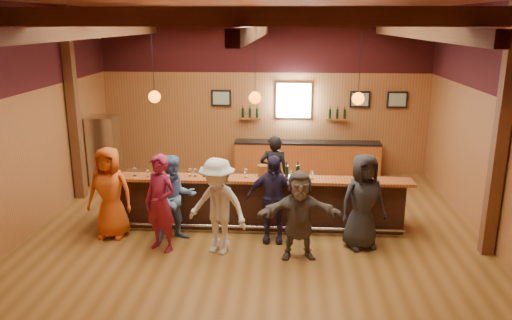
% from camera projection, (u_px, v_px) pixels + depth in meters
% --- Properties ---
extents(room, '(9.04, 9.00, 4.52)m').
position_uv_depth(room, '(255.00, 71.00, 9.68)').
color(room, brown).
rests_on(room, ground).
extents(bar_counter, '(6.30, 1.07, 1.11)m').
position_uv_depth(bar_counter, '(256.00, 200.00, 10.49)').
color(bar_counter, black).
rests_on(bar_counter, ground).
extents(back_bar_cabinet, '(4.00, 0.52, 0.95)m').
position_uv_depth(back_bar_cabinet, '(307.00, 158.00, 13.86)').
color(back_bar_cabinet, brown).
rests_on(back_bar_cabinet, ground).
extents(window, '(0.95, 0.09, 0.95)m').
position_uv_depth(window, '(294.00, 100.00, 13.68)').
color(window, silver).
rests_on(window, room).
extents(framed_pictures, '(5.35, 0.05, 0.45)m').
position_uv_depth(framed_pictures, '(325.00, 99.00, 13.60)').
color(framed_pictures, black).
rests_on(framed_pictures, room).
extents(wine_shelves, '(3.00, 0.18, 0.30)m').
position_uv_depth(wine_shelves, '(293.00, 116.00, 13.73)').
color(wine_shelves, brown).
rests_on(wine_shelves, room).
extents(pendant_lights, '(4.24, 0.24, 1.37)m').
position_uv_depth(pendant_lights, '(255.00, 97.00, 9.76)').
color(pendant_lights, black).
rests_on(pendant_lights, room).
extents(stainless_fridge, '(0.70, 0.70, 1.80)m').
position_uv_depth(stainless_fridge, '(105.00, 150.00, 12.99)').
color(stainless_fridge, silver).
rests_on(stainless_fridge, ground).
extents(customer_orange, '(0.92, 0.62, 1.83)m').
position_uv_depth(customer_orange, '(110.00, 193.00, 9.74)').
color(customer_orange, '#C54E12').
rests_on(customer_orange, ground).
extents(customer_redvest, '(0.80, 0.69, 1.84)m').
position_uv_depth(customer_redvest, '(161.00, 203.00, 9.16)').
color(customer_redvest, maroon).
rests_on(customer_redvest, ground).
extents(customer_denim, '(1.05, 0.98, 1.71)m').
position_uv_depth(customer_denim, '(175.00, 199.00, 9.58)').
color(customer_denim, '#5175A3').
rests_on(customer_denim, ground).
extents(customer_white, '(1.34, 1.07, 1.81)m').
position_uv_depth(customer_white, '(218.00, 206.00, 9.05)').
color(customer_white, silver).
rests_on(customer_white, ground).
extents(customer_navy, '(1.03, 0.46, 1.73)m').
position_uv_depth(customer_navy, '(273.00, 199.00, 9.54)').
color(customer_navy, '#241D3A').
rests_on(customer_navy, ground).
extents(customer_brown, '(1.56, 0.62, 1.64)m').
position_uv_depth(customer_brown, '(299.00, 215.00, 8.87)').
color(customer_brown, '#534B42').
rests_on(customer_brown, ground).
extents(customer_dark, '(1.03, 0.83, 1.82)m').
position_uv_depth(customer_dark, '(363.00, 202.00, 9.27)').
color(customer_dark, '#232326').
rests_on(customer_dark, ground).
extents(bartender, '(0.64, 0.42, 1.74)m').
position_uv_depth(bartender, '(274.00, 173.00, 11.12)').
color(bartender, black).
rests_on(bartender, ground).
extents(ice_bucket, '(0.21, 0.21, 0.23)m').
position_uv_depth(ice_bucket, '(262.00, 171.00, 10.10)').
color(ice_bucket, brown).
rests_on(ice_bucket, bar_counter).
extents(bottle_a, '(0.07, 0.07, 0.33)m').
position_uv_depth(bottle_a, '(287.00, 171.00, 10.03)').
color(bottle_a, black).
rests_on(bottle_a, bar_counter).
extents(bottle_b, '(0.07, 0.07, 0.34)m').
position_uv_depth(bottle_b, '(298.00, 171.00, 10.02)').
color(bottle_b, black).
rests_on(bottle_b, bar_counter).
extents(glass_a, '(0.08, 0.08, 0.18)m').
position_uv_depth(glass_a, '(135.00, 170.00, 10.11)').
color(glass_a, silver).
rests_on(glass_a, bar_counter).
extents(glass_b, '(0.07, 0.07, 0.16)m').
position_uv_depth(glass_b, '(148.00, 172.00, 10.04)').
color(glass_b, silver).
rests_on(glass_b, bar_counter).
extents(glass_c, '(0.07, 0.07, 0.17)m').
position_uv_depth(glass_c, '(190.00, 170.00, 10.11)').
color(glass_c, silver).
rests_on(glass_c, bar_counter).
extents(glass_d, '(0.07, 0.07, 0.17)m').
position_uv_depth(glass_d, '(195.00, 170.00, 10.09)').
color(glass_d, silver).
rests_on(glass_d, bar_counter).
extents(glass_e, '(0.09, 0.09, 0.20)m').
position_uv_depth(glass_e, '(246.00, 171.00, 9.98)').
color(glass_e, silver).
rests_on(glass_e, bar_counter).
extents(glass_f, '(0.08, 0.08, 0.17)m').
position_uv_depth(glass_f, '(291.00, 172.00, 9.95)').
color(glass_f, silver).
rests_on(glass_f, bar_counter).
extents(glass_g, '(0.08, 0.08, 0.17)m').
position_uv_depth(glass_g, '(312.00, 173.00, 9.91)').
color(glass_g, silver).
rests_on(glass_g, bar_counter).
extents(glass_h, '(0.09, 0.09, 0.20)m').
position_uv_depth(glass_h, '(361.00, 173.00, 9.82)').
color(glass_h, silver).
rests_on(glass_h, bar_counter).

